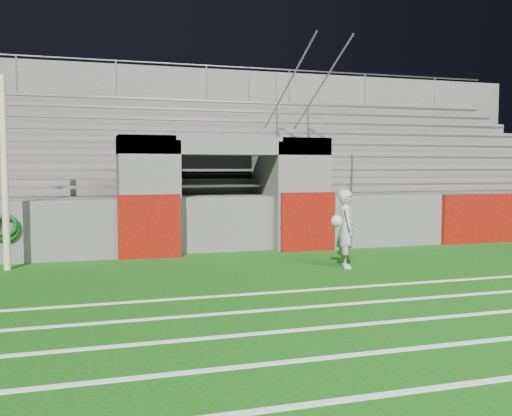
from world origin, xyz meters
name	(u,v)px	position (x,y,z in m)	size (l,w,h in m)	color
ground	(276,279)	(0.00, 0.00, 0.00)	(90.00, 90.00, 0.00)	#11490C
field_post	(5,173)	(-4.51, 2.35, 1.81)	(0.13, 0.13, 3.61)	beige
field_markings	(462,384)	(0.00, -5.00, 0.01)	(28.00, 8.09, 0.01)	white
stadium_structure	(190,182)	(0.00, 7.97, 1.49)	(26.00, 8.48, 5.42)	#575452
goalkeeper_with_ball	(346,228)	(1.65, 0.69, 0.75)	(0.61, 0.62, 1.50)	#ABAFB5
hose_coil	(6,227)	(-4.59, 2.93, 0.74)	(0.55, 0.14, 0.57)	#0C3C0C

